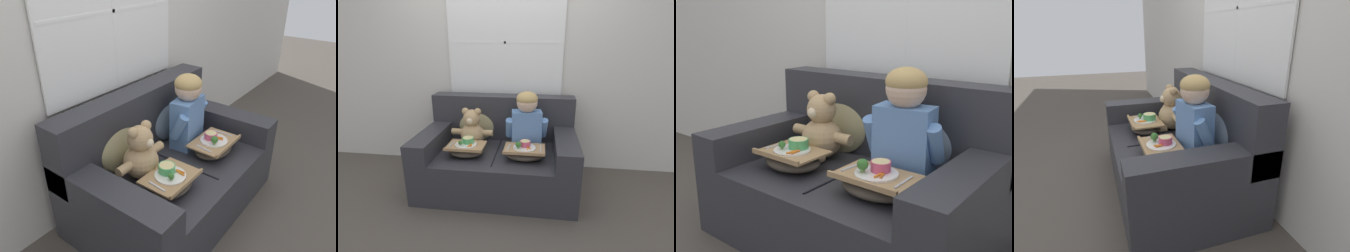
% 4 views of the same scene
% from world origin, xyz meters
% --- Properties ---
extents(ground_plane, '(14.00, 14.00, 0.00)m').
position_xyz_m(ground_plane, '(0.00, 0.00, 0.00)').
color(ground_plane, '#4C443D').
extents(wall_back_with_window, '(8.00, 0.08, 2.60)m').
position_xyz_m(wall_back_with_window, '(0.00, 0.61, 1.31)').
color(wall_back_with_window, beige).
rests_on(wall_back_with_window, ground_plane).
extents(couch, '(1.61, 0.99, 0.94)m').
position_xyz_m(couch, '(0.00, 0.07, 0.33)').
color(couch, '#2D2D33').
rests_on(couch, ground_plane).
extents(throw_pillow_behind_child, '(0.42, 0.20, 0.43)m').
position_xyz_m(throw_pillow_behind_child, '(0.29, 0.30, 0.63)').
color(throw_pillow_behind_child, slate).
rests_on(throw_pillow_behind_child, couch).
extents(throw_pillow_behind_teddy, '(0.43, 0.21, 0.45)m').
position_xyz_m(throw_pillow_behind_teddy, '(-0.29, 0.30, 0.63)').
color(throw_pillow_behind_teddy, tan).
rests_on(throw_pillow_behind_teddy, couch).
extents(child_figure, '(0.45, 0.23, 0.62)m').
position_xyz_m(child_figure, '(0.29, 0.09, 0.77)').
color(child_figure, '#5B84BC').
rests_on(child_figure, couch).
extents(teddy_bear, '(0.46, 0.31, 0.43)m').
position_xyz_m(teddy_bear, '(-0.29, 0.08, 0.62)').
color(teddy_bear, tan).
rests_on(teddy_bear, couch).
extents(lap_tray_child, '(0.40, 0.28, 0.19)m').
position_xyz_m(lap_tray_child, '(0.29, -0.17, 0.50)').
color(lap_tray_child, '#473D33').
rests_on(lap_tray_child, child_figure).
extents(lap_tray_teddy, '(0.37, 0.29, 0.18)m').
position_xyz_m(lap_tray_teddy, '(-0.29, -0.17, 0.50)').
color(lap_tray_teddy, '#473D33').
rests_on(lap_tray_teddy, teddy_bear).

